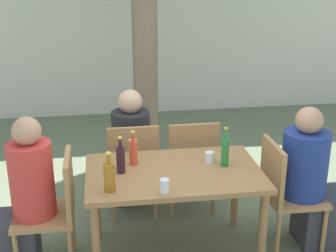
{
  "coord_description": "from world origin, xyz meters",
  "views": [
    {
      "loc": [
        -0.51,
        -3.15,
        2.23
      ],
      "look_at": [
        0.0,
        0.3,
        0.98
      ],
      "focal_mm": 50.0,
      "sensor_mm": 36.0,
      "label": 1
    }
  ],
  "objects": [
    {
      "name": "cafe_building_wall",
      "position": [
        0.0,
        3.74,
        1.4
      ],
      "size": [
        10.0,
        0.08,
        2.8
      ],
      "color": "silver",
      "rests_on": "ground_plane"
    },
    {
      "name": "dining_table_front",
      "position": [
        0.0,
        0.0,
        0.64
      ],
      "size": [
        1.32,
        0.83,
        0.73
      ],
      "color": "#996B42",
      "rests_on": "ground_plane"
    },
    {
      "name": "patio_chair_0",
      "position": [
        -0.89,
        0.0,
        0.51
      ],
      "size": [
        0.44,
        0.44,
        0.9
      ],
      "rotation": [
        0.0,
        0.0,
        -1.57
      ],
      "color": "#A87A4C",
      "rests_on": "ground_plane"
    },
    {
      "name": "patio_chair_1",
      "position": [
        0.89,
        0.0,
        0.51
      ],
      "size": [
        0.44,
        0.44,
        0.9
      ],
      "rotation": [
        0.0,
        0.0,
        1.57
      ],
      "color": "#A87A4C",
      "rests_on": "ground_plane"
    },
    {
      "name": "patio_chair_2",
      "position": [
        -0.26,
        0.65,
        0.51
      ],
      "size": [
        0.44,
        0.44,
        0.9
      ],
      "rotation": [
        0.0,
        0.0,
        3.14
      ],
      "color": "#A87A4C",
      "rests_on": "ground_plane"
    },
    {
      "name": "patio_chair_3",
      "position": [
        0.26,
        0.65,
        0.51
      ],
      "size": [
        0.44,
        0.44,
        0.9
      ],
      "rotation": [
        0.0,
        0.0,
        3.14
      ],
      "color": "#A87A4C",
      "rests_on": "ground_plane"
    },
    {
      "name": "person_seated_0",
      "position": [
        -1.13,
        -0.0,
        0.54
      ],
      "size": [
        0.56,
        0.32,
        1.21
      ],
      "rotation": [
        0.0,
        0.0,
        -1.57
      ],
      "color": "#383842",
      "rests_on": "ground_plane"
    },
    {
      "name": "person_seated_1",
      "position": [
        1.12,
        -0.0,
        0.53
      ],
      "size": [
        0.58,
        0.36,
        1.18
      ],
      "rotation": [
        0.0,
        0.0,
        1.57
      ],
      "color": "#383842",
      "rests_on": "ground_plane"
    },
    {
      "name": "person_seated_2",
      "position": [
        -0.26,
        0.88,
        0.52
      ],
      "size": [
        0.35,
        0.57,
        1.16
      ],
      "rotation": [
        0.0,
        0.0,
        3.14
      ],
      "color": "#383842",
      "rests_on": "ground_plane"
    },
    {
      "name": "soda_bottle_0",
      "position": [
        -0.29,
        0.16,
        0.84
      ],
      "size": [
        0.06,
        0.06,
        0.27
      ],
      "color": "#DB4C2D",
      "rests_on": "dining_table_front"
    },
    {
      "name": "green_bottle_1",
      "position": [
        0.4,
        0.03,
        0.85
      ],
      "size": [
        0.06,
        0.06,
        0.31
      ],
      "color": "#287A38",
      "rests_on": "dining_table_front"
    },
    {
      "name": "wine_bottle_2",
      "position": [
        -0.39,
        0.03,
        0.84
      ],
      "size": [
        0.07,
        0.07,
        0.28
      ],
      "color": "#331923",
      "rests_on": "dining_table_front"
    },
    {
      "name": "amber_bottle_3",
      "position": [
        -0.48,
        -0.25,
        0.84
      ],
      "size": [
        0.08,
        0.08,
        0.28
      ],
      "color": "#9E661E",
      "rests_on": "dining_table_front"
    },
    {
      "name": "drinking_glass_0",
      "position": [
        0.3,
        0.11,
        0.77
      ],
      "size": [
        0.07,
        0.07,
        0.09
      ],
      "color": "white",
      "rests_on": "dining_table_front"
    },
    {
      "name": "drinking_glass_1",
      "position": [
        -0.28,
        0.35,
        0.79
      ],
      "size": [
        0.06,
        0.06,
        0.13
      ],
      "color": "silver",
      "rests_on": "dining_table_front"
    },
    {
      "name": "drinking_glass_2",
      "position": [
        -0.12,
        -0.35,
        0.78
      ],
      "size": [
        0.07,
        0.07,
        0.1
      ],
      "color": "silver",
      "rests_on": "dining_table_front"
    }
  ]
}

